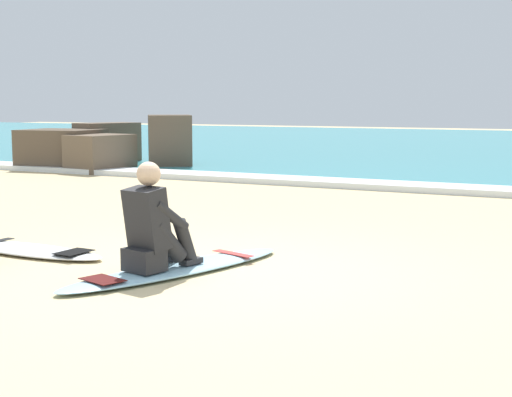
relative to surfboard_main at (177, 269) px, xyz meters
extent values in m
plane|color=#CCB584|center=(0.35, 0.21, -0.04)|extent=(80.00, 80.00, 0.00)
cube|color=white|center=(0.35, 7.39, 0.02)|extent=(80.00, 0.90, 0.11)
ellipsoid|color=#9ED1E5|center=(0.00, 0.00, 0.00)|extent=(1.19, 2.57, 0.07)
cube|color=red|center=(0.19, 0.68, 0.04)|extent=(0.49, 0.23, 0.01)
cube|color=#4A1311|center=(-0.22, -0.78, 0.04)|extent=(0.42, 0.33, 0.01)
cube|color=#232326|center=(-0.10, -0.36, 0.14)|extent=(0.36, 0.32, 0.20)
cylinder|color=#232326|center=(-0.16, -0.16, 0.29)|extent=(0.22, 0.43, 0.43)
cylinder|color=#232326|center=(-0.14, 0.05, 0.26)|extent=(0.17, 0.28, 0.42)
cube|color=#232326|center=(-0.13, 0.12, 0.07)|extent=(0.14, 0.24, 0.05)
cylinder|color=#232326|center=(0.03, -0.19, 0.29)|extent=(0.22, 0.43, 0.43)
cylinder|color=#232326|center=(0.09, 0.00, 0.26)|extent=(0.17, 0.28, 0.42)
cube|color=#232326|center=(0.10, 0.07, 0.07)|extent=(0.14, 0.24, 0.05)
cube|color=#232326|center=(-0.09, -0.32, 0.49)|extent=(0.39, 0.35, 0.57)
sphere|color=beige|center=(-0.09, -0.29, 0.88)|extent=(0.21, 0.21, 0.21)
cylinder|color=#232326|center=(-0.20, -0.14, 0.52)|extent=(0.16, 0.41, 0.31)
cylinder|color=#232326|center=(0.07, -0.20, 0.52)|extent=(0.16, 0.41, 0.31)
ellipsoid|color=white|center=(-1.82, 0.04, 0.00)|extent=(1.89, 0.58, 0.07)
cube|color=black|center=(-1.22, 0.02, 0.04)|extent=(0.25, 0.37, 0.01)
cube|color=brown|center=(-8.38, 7.82, 0.42)|extent=(1.86, 1.64, 0.91)
cube|color=brown|center=(-8.13, 9.18, 0.48)|extent=(1.19, 1.65, 1.04)
cube|color=brown|center=(-6.19, 9.02, 0.59)|extent=(1.57, 1.65, 1.24)
cube|color=brown|center=(-8.41, 8.92, 0.38)|extent=(1.23, 1.23, 0.83)
cube|color=brown|center=(-7.12, 7.65, 0.38)|extent=(1.15, 1.45, 0.82)
camera|label=1|loc=(3.76, -5.63, 1.49)|focal=53.39mm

